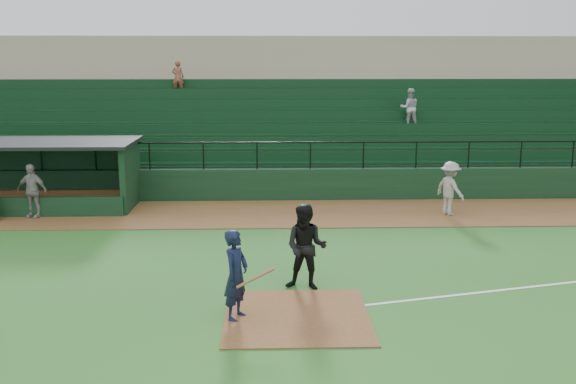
{
  "coord_description": "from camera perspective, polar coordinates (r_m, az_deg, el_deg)",
  "views": [
    {
      "loc": [
        -0.57,
        -13.42,
        5.27
      ],
      "look_at": [
        0.0,
        5.0,
        1.4
      ],
      "focal_mm": 39.77,
      "sensor_mm": 36.0,
      "label": 1
    }
  ],
  "objects": [
    {
      "name": "ground",
      "position": [
        14.43,
        0.62,
        -9.56
      ],
      "size": [
        90.0,
        90.0,
        0.0
      ],
      "primitive_type": "plane",
      "color": "#255F1E",
      "rests_on": "ground"
    },
    {
      "name": "warning_track",
      "position": [
        22.07,
        -0.24,
        -1.92
      ],
      "size": [
        40.0,
        4.0,
        0.03
      ],
      "primitive_type": "cube",
      "color": "brown",
      "rests_on": "ground"
    },
    {
      "name": "home_plate_dirt",
      "position": [
        13.5,
        0.8,
        -11.05
      ],
      "size": [
        3.0,
        3.0,
        0.03
      ],
      "primitive_type": "cube",
      "color": "brown",
      "rests_on": "ground"
    },
    {
      "name": "stadium_structure",
      "position": [
        30.03,
        -0.68,
        6.19
      ],
      "size": [
        38.0,
        13.08,
        6.4
      ],
      "color": "black",
      "rests_on": "ground"
    },
    {
      "name": "dugout",
      "position": [
        25.06,
        -23.25,
        1.85
      ],
      "size": [
        8.9,
        3.2,
        2.42
      ],
      "color": "black",
      "rests_on": "ground"
    },
    {
      "name": "batter_at_plate",
      "position": [
        13.13,
        -4.66,
        -7.41
      ],
      "size": [
        1.15,
        0.82,
        1.9
      ],
      "color": "black",
      "rests_on": "ground"
    },
    {
      "name": "umpire",
      "position": [
        14.73,
        1.64,
        -4.96
      ],
      "size": [
        1.15,
        1.0,
        2.02
      ],
      "primitive_type": "imported",
      "rotation": [
        0.0,
        0.0,
        -0.26
      ],
      "color": "black",
      "rests_on": "ground"
    },
    {
      "name": "runner",
      "position": [
        22.33,
        14.29,
        0.31
      ],
      "size": [
        1.17,
        1.36,
        1.83
      ],
      "primitive_type": "imported",
      "rotation": [
        0.0,
        0.0,
        2.09
      ],
      "color": "#A39E98",
      "rests_on": "warning_track"
    },
    {
      "name": "dugout_player_a",
      "position": [
        22.93,
        -21.93,
        0.11
      ],
      "size": [
        1.13,
        0.65,
        1.82
      ],
      "primitive_type": "imported",
      "rotation": [
        0.0,
        0.0,
        -0.2
      ],
      "color": "gray",
      "rests_on": "warning_track"
    }
  ]
}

